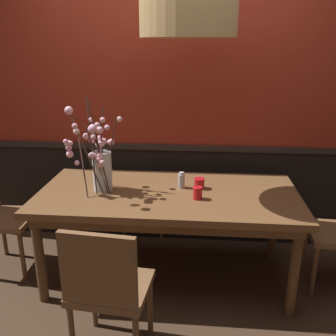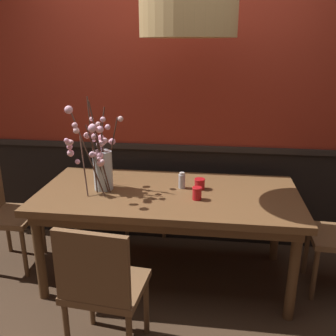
{
  "view_description": "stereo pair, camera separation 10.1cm",
  "coord_description": "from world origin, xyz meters",
  "px_view_note": "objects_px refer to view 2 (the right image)",
  "views": [
    {
      "loc": [
        0.23,
        -2.57,
        1.79
      ],
      "look_at": [
        0.0,
        0.0,
        0.93
      ],
      "focal_mm": 39.62,
      "sensor_mm": 36.0,
      "label": 1
    },
    {
      "loc": [
        0.33,
        -2.56,
        1.79
      ],
      "look_at": [
        0.0,
        0.0,
        0.93
      ],
      "focal_mm": 39.62,
      "sensor_mm": 36.0,
      "label": 2
    }
  ],
  "objects_px": {
    "chair_near_side_left": "(101,285)",
    "dining_table": "(168,202)",
    "chair_far_side_left": "(149,178)",
    "vase_with_blossoms": "(100,162)",
    "candle_holder_nearer_edge": "(197,193)",
    "candle_holder_nearer_center": "(200,184)",
    "condiment_bottle": "(182,181)",
    "pendant_lamp": "(188,16)",
    "chair_head_west_end": "(3,209)"
  },
  "relations": [
    {
      "from": "chair_near_side_left",
      "to": "chair_far_side_left",
      "type": "height_order",
      "value": "chair_far_side_left"
    },
    {
      "from": "dining_table",
      "to": "vase_with_blossoms",
      "type": "relative_size",
      "value": 2.76
    },
    {
      "from": "candle_holder_nearer_center",
      "to": "condiment_bottle",
      "type": "bearing_deg",
      "value": 179.15
    },
    {
      "from": "candle_holder_nearer_center",
      "to": "pendant_lamp",
      "type": "bearing_deg",
      "value": -136.29
    },
    {
      "from": "dining_table",
      "to": "chair_head_west_end",
      "type": "height_order",
      "value": "chair_head_west_end"
    },
    {
      "from": "candle_holder_nearer_edge",
      "to": "condiment_bottle",
      "type": "xyz_separation_m",
      "value": [
        -0.13,
        0.21,
        0.01
      ]
    },
    {
      "from": "candle_holder_nearer_center",
      "to": "condiment_bottle",
      "type": "xyz_separation_m",
      "value": [
        -0.14,
        0.0,
        0.02
      ]
    },
    {
      "from": "pendant_lamp",
      "to": "dining_table",
      "type": "bearing_deg",
      "value": 178.39
    },
    {
      "from": "chair_head_west_end",
      "to": "pendant_lamp",
      "type": "distance_m",
      "value": 2.09
    },
    {
      "from": "chair_head_west_end",
      "to": "chair_far_side_left",
      "type": "height_order",
      "value": "chair_far_side_left"
    },
    {
      "from": "dining_table",
      "to": "condiment_bottle",
      "type": "relative_size",
      "value": 15.43
    },
    {
      "from": "condiment_bottle",
      "to": "pendant_lamp",
      "type": "relative_size",
      "value": 0.16
    },
    {
      "from": "chair_head_west_end",
      "to": "chair_far_side_left",
      "type": "distance_m",
      "value": 1.36
    },
    {
      "from": "vase_with_blossoms",
      "to": "candle_holder_nearer_edge",
      "type": "xyz_separation_m",
      "value": [
        0.73,
        -0.09,
        -0.18
      ]
    },
    {
      "from": "chair_near_side_left",
      "to": "condiment_bottle",
      "type": "distance_m",
      "value": 1.05
    },
    {
      "from": "chair_near_side_left",
      "to": "pendant_lamp",
      "type": "relative_size",
      "value": 1.1
    },
    {
      "from": "chair_near_side_left",
      "to": "dining_table",
      "type": "bearing_deg",
      "value": 72.5
    },
    {
      "from": "candle_holder_nearer_center",
      "to": "pendant_lamp",
      "type": "relative_size",
      "value": 0.1
    },
    {
      "from": "chair_head_west_end",
      "to": "vase_with_blossoms",
      "type": "relative_size",
      "value": 1.28
    },
    {
      "from": "chair_near_side_left",
      "to": "condiment_bottle",
      "type": "bearing_deg",
      "value": 68.96
    },
    {
      "from": "dining_table",
      "to": "condiment_bottle",
      "type": "height_order",
      "value": "condiment_bottle"
    },
    {
      "from": "dining_table",
      "to": "chair_far_side_left",
      "type": "height_order",
      "value": "chair_far_side_left"
    },
    {
      "from": "pendant_lamp",
      "to": "chair_near_side_left",
      "type": "bearing_deg",
      "value": -115.3
    },
    {
      "from": "chair_near_side_left",
      "to": "candle_holder_nearer_center",
      "type": "height_order",
      "value": "chair_near_side_left"
    },
    {
      "from": "dining_table",
      "to": "candle_holder_nearer_edge",
      "type": "height_order",
      "value": "candle_holder_nearer_edge"
    },
    {
      "from": "chair_near_side_left",
      "to": "chair_far_side_left",
      "type": "relative_size",
      "value": 0.95
    },
    {
      "from": "chair_far_side_left",
      "to": "vase_with_blossoms",
      "type": "bearing_deg",
      "value": -103.18
    },
    {
      "from": "candle_holder_nearer_edge",
      "to": "condiment_bottle",
      "type": "distance_m",
      "value": 0.24
    },
    {
      "from": "vase_with_blossoms",
      "to": "candle_holder_nearer_center",
      "type": "height_order",
      "value": "vase_with_blossoms"
    },
    {
      "from": "chair_head_west_end",
      "to": "condiment_bottle",
      "type": "xyz_separation_m",
      "value": [
        1.47,
        0.07,
        0.29
      ]
    },
    {
      "from": "dining_table",
      "to": "candle_holder_nearer_edge",
      "type": "relative_size",
      "value": 21.11
    },
    {
      "from": "candle_holder_nearer_edge",
      "to": "pendant_lamp",
      "type": "bearing_deg",
      "value": 129.33
    },
    {
      "from": "candle_holder_nearer_edge",
      "to": "chair_far_side_left",
      "type": "bearing_deg",
      "value": 118.55
    },
    {
      "from": "candle_holder_nearer_center",
      "to": "candle_holder_nearer_edge",
      "type": "height_order",
      "value": "candle_holder_nearer_edge"
    },
    {
      "from": "vase_with_blossoms",
      "to": "candle_holder_nearer_center",
      "type": "distance_m",
      "value": 0.77
    },
    {
      "from": "chair_far_side_left",
      "to": "pendant_lamp",
      "type": "bearing_deg",
      "value": -63.05
    },
    {
      "from": "vase_with_blossoms",
      "to": "candle_holder_nearer_center",
      "type": "relative_size",
      "value": 8.48
    },
    {
      "from": "condiment_bottle",
      "to": "pendant_lamp",
      "type": "xyz_separation_m",
      "value": [
        0.04,
        -0.1,
        1.16
      ]
    },
    {
      "from": "chair_head_west_end",
      "to": "chair_far_side_left",
      "type": "relative_size",
      "value": 0.96
    },
    {
      "from": "chair_far_side_left",
      "to": "vase_with_blossoms",
      "type": "height_order",
      "value": "vase_with_blossoms"
    },
    {
      "from": "condiment_bottle",
      "to": "pendant_lamp",
      "type": "bearing_deg",
      "value": -69.12
    },
    {
      "from": "vase_with_blossoms",
      "to": "condiment_bottle",
      "type": "height_order",
      "value": "vase_with_blossoms"
    },
    {
      "from": "vase_with_blossoms",
      "to": "chair_near_side_left",
      "type": "bearing_deg",
      "value": -73.89
    },
    {
      "from": "chair_near_side_left",
      "to": "vase_with_blossoms",
      "type": "distance_m",
      "value": 0.98
    },
    {
      "from": "dining_table",
      "to": "candle_holder_nearer_edge",
      "type": "xyz_separation_m",
      "value": [
        0.22,
        -0.11,
        0.13
      ]
    },
    {
      "from": "dining_table",
      "to": "vase_with_blossoms",
      "type": "bearing_deg",
      "value": -177.44
    },
    {
      "from": "chair_far_side_left",
      "to": "pendant_lamp",
      "type": "distance_m",
      "value": 1.72
    },
    {
      "from": "chair_head_west_end",
      "to": "pendant_lamp",
      "type": "relative_size",
      "value": 1.11
    },
    {
      "from": "chair_near_side_left",
      "to": "vase_with_blossoms",
      "type": "height_order",
      "value": "vase_with_blossoms"
    },
    {
      "from": "vase_with_blossoms",
      "to": "candle_holder_nearer_edge",
      "type": "height_order",
      "value": "vase_with_blossoms"
    }
  ]
}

